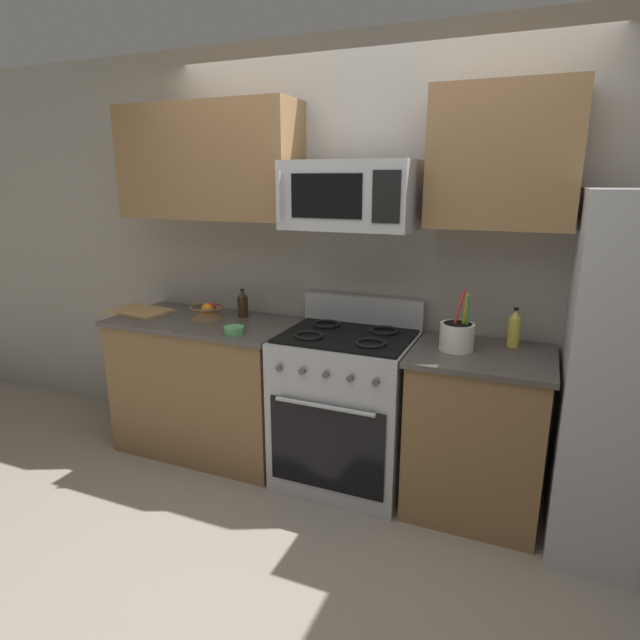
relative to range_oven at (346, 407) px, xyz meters
name	(u,v)px	position (x,y,z in m)	size (l,w,h in m)	color
ground_plane	(298,546)	(0.00, -0.69, -0.47)	(16.00, 16.00, 0.00)	gray
wall_back	(369,260)	(0.00, 0.38, 0.83)	(8.00, 0.10, 2.60)	#9E998E
counter_left	(207,385)	(-0.99, 0.00, -0.02)	(1.20, 0.63, 0.91)	olive
range_oven	(346,407)	(0.00, 0.00, 0.00)	(0.76, 0.67, 1.09)	#B2B5BA
counter_right	(476,432)	(0.75, 0.00, -0.02)	(0.73, 0.63, 0.91)	olive
microwave	(351,195)	(0.00, 0.03, 1.23)	(0.71, 0.44, 0.36)	#B2B5BA
upper_cabinets_left	(209,162)	(-1.00, 0.16, 1.42)	(1.19, 0.34, 0.70)	olive
upper_cabinets_right	(503,158)	(0.76, 0.16, 1.42)	(0.72, 0.34, 0.70)	olive
utensil_crock	(457,335)	(0.62, 0.01, 0.52)	(0.18, 0.18, 0.33)	white
fruit_basket	(207,311)	(-0.99, 0.05, 0.48)	(0.22, 0.22, 0.10)	brown
cutting_board	(141,311)	(-1.50, 0.00, 0.44)	(0.39, 0.27, 0.02)	tan
bottle_oil	(514,329)	(0.89, 0.18, 0.54)	(0.07, 0.07, 0.22)	gold
bottle_soy	(243,304)	(-0.79, 0.17, 0.52)	(0.07, 0.07, 0.19)	#382314
prep_bowl	(234,330)	(-0.63, -0.20, 0.46)	(0.12, 0.12, 0.05)	#59AD66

